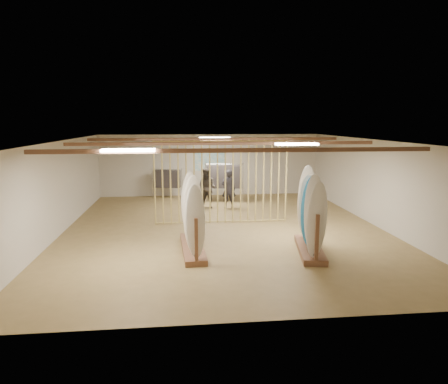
{
  "coord_description": "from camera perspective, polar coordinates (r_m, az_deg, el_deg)",
  "views": [
    {
      "loc": [
        -1.3,
        -12.25,
        3.39
      ],
      "look_at": [
        0.0,
        0.0,
        1.2
      ],
      "focal_mm": 32.0,
      "sensor_mm": 36.0,
      "label": 1
    }
  ],
  "objects": [
    {
      "name": "ceiling",
      "position": [
        12.34,
        0.0,
        7.34
      ],
      "size": [
        12.0,
        12.0,
        0.0
      ],
      "primitive_type": "plane",
      "rotation": [
        3.14,
        0.0,
        0.0
      ],
      "color": "gray",
      "rests_on": "ground"
    },
    {
      "name": "clothing_rack_b",
      "position": [
        16.8,
        0.07,
        2.21
      ],
      "size": [
        1.55,
        0.6,
        1.67
      ],
      "rotation": [
        0.0,
        0.0,
        -0.15
      ],
      "color": "silver",
      "rests_on": "floor"
    },
    {
      "name": "bamboo_partition",
      "position": [
        13.27,
        -0.37,
        1.45
      ],
      "size": [
        4.45,
        0.05,
        2.78
      ],
      "color": "tan",
      "rests_on": "ground"
    },
    {
      "name": "ceiling_slats",
      "position": [
        12.34,
        0.0,
        6.97
      ],
      "size": [
        9.5,
        6.12,
        0.1
      ],
      "primitive_type": "cube",
      "color": "brown",
      "rests_on": "ground"
    },
    {
      "name": "light_panels",
      "position": [
        12.34,
        0.0,
        7.06
      ],
      "size": [
        1.2,
        0.35,
        0.06
      ],
      "primitive_type": "cube",
      "color": "white",
      "rests_on": "ground"
    },
    {
      "name": "wall_left",
      "position": [
        12.95,
        -22.57,
        0.46
      ],
      "size": [
        0.0,
        12.0,
        12.0
      ],
      "primitive_type": "plane",
      "rotation": [
        1.57,
        0.0,
        1.57
      ],
      "color": "beige",
      "rests_on": "ground"
    },
    {
      "name": "wall_front",
      "position": [
        6.69,
        5.48,
        -7.28
      ],
      "size": [
        12.0,
        0.0,
        12.0
      ],
      "primitive_type": "plane",
      "rotation": [
        -1.57,
        0.0,
        0.0
      ],
      "color": "beige",
      "rests_on": "ground"
    },
    {
      "name": "wall_right",
      "position": [
        13.92,
        20.93,
        1.19
      ],
      "size": [
        0.0,
        12.0,
        12.0
      ],
      "primitive_type": "plane",
      "rotation": [
        1.57,
        0.0,
        -1.57
      ],
      "color": "beige",
      "rests_on": "ground"
    },
    {
      "name": "clothing_rack_a",
      "position": [
        17.84,
        -8.14,
        1.87
      ],
      "size": [
        1.22,
        0.59,
        1.34
      ],
      "rotation": [
        0.0,
        0.0,
        -0.25
      ],
      "color": "silver",
      "rests_on": "floor"
    },
    {
      "name": "rack_right",
      "position": [
        10.63,
        12.26,
        -4.74
      ],
      "size": [
        0.95,
        2.27,
        2.09
      ],
      "rotation": [
        0.0,
        0.0,
        -0.18
      ],
      "color": "brown",
      "rests_on": "floor"
    },
    {
      "name": "shopper_b",
      "position": [
        15.65,
        -2.41,
        0.93
      ],
      "size": [
        1.09,
        1.01,
        1.81
      ],
      "primitive_type": "imported",
      "rotation": [
        0.0,
        0.0,
        -0.49
      ],
      "color": "#37312A",
      "rests_on": "floor"
    },
    {
      "name": "poster",
      "position": [
        18.37,
        -1.98,
        4.48
      ],
      "size": [
        1.4,
        0.03,
        0.9
      ],
      "primitive_type": "cube",
      "color": "#389EC5",
      "rests_on": "ground"
    },
    {
      "name": "wall_back",
      "position": [
        18.41,
        -1.98,
        3.87
      ],
      "size": [
        12.0,
        0.0,
        12.0
      ],
      "primitive_type": "plane",
      "rotation": [
        1.57,
        0.0,
        0.0
      ],
      "color": "beige",
      "rests_on": "ground"
    },
    {
      "name": "rack_left",
      "position": [
        10.53,
        -4.54,
        -4.91
      ],
      "size": [
        0.66,
        2.46,
        1.97
      ],
      "rotation": [
        0.0,
        0.0,
        0.05
      ],
      "color": "brown",
      "rests_on": "floor"
    },
    {
      "name": "floor",
      "position": [
        12.78,
        0.0,
        -5.3
      ],
      "size": [
        12.0,
        12.0,
        0.0
      ],
      "primitive_type": "plane",
      "color": "olive",
      "rests_on": "ground"
    },
    {
      "name": "shopper_a",
      "position": [
        15.62,
        0.68,
        0.78
      ],
      "size": [
        0.65,
        0.45,
        1.73
      ],
      "primitive_type": "imported",
      "rotation": [
        0.0,
        0.0,
        3.18
      ],
      "color": "#222128",
      "rests_on": "floor"
    }
  ]
}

